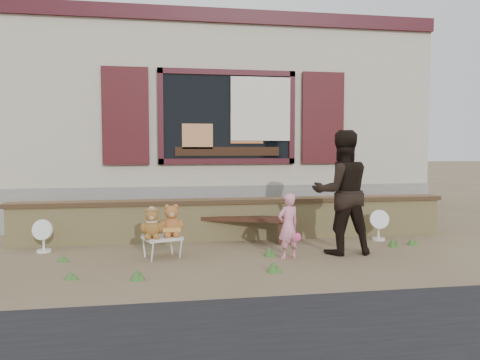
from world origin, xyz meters
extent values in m
plane|color=brown|center=(0.00, 0.00, 0.00)|extent=(80.00, 80.00, 0.00)
cube|color=#B2AB90|center=(0.00, 4.50, 2.40)|extent=(8.00, 5.00, 3.20)
cube|color=gray|center=(0.00, 4.50, 0.40)|extent=(8.04, 5.04, 0.80)
cube|color=black|center=(0.00, 1.97, 2.05)|extent=(2.30, 0.04, 1.50)
cube|color=#3F1219|center=(0.00, 1.95, 2.85)|extent=(2.50, 0.08, 0.10)
cube|color=#3F1219|center=(0.00, 1.95, 1.25)|extent=(2.50, 0.08, 0.10)
cube|color=#3F1219|center=(-1.20, 1.95, 2.05)|extent=(0.10, 0.08, 1.70)
cube|color=#3F1219|center=(1.20, 1.95, 2.05)|extent=(0.10, 0.08, 1.70)
cube|color=#3C1016|center=(-1.80, 1.94, 2.05)|extent=(0.80, 0.07, 1.70)
cube|color=#3C1016|center=(1.80, 1.94, 2.05)|extent=(0.80, 0.07, 1.70)
cube|color=white|center=(0.60, 1.90, 2.20)|extent=(1.10, 0.02, 1.15)
cube|color=#3F1219|center=(0.00, 1.98, 3.85)|extent=(8.00, 0.12, 0.25)
cube|color=black|center=(0.00, 1.94, 1.43)|extent=(1.90, 0.06, 0.16)
cube|color=tan|center=(-0.55, 1.94, 1.70)|extent=(0.55, 0.06, 0.45)
cube|color=#E08447|center=(0.35, 1.94, 1.85)|extent=(0.60, 0.06, 0.55)
cube|color=tan|center=(0.00, 1.00, 0.30)|extent=(7.00, 0.30, 0.60)
cube|color=brown|center=(0.00, 1.00, 0.63)|extent=(7.10, 0.36, 0.07)
cube|color=#321A11|center=(0.03, 0.79, 0.37)|extent=(1.59, 0.89, 0.06)
cube|color=#321A11|center=(-0.61, 1.04, 0.17)|extent=(0.20, 0.31, 0.33)
cube|color=#321A11|center=(0.67, 0.53, 0.17)|extent=(0.20, 0.31, 0.33)
cube|color=silver|center=(-1.20, -0.11, 0.27)|extent=(0.58, 0.55, 0.04)
cylinder|color=silver|center=(-1.32, -0.34, 0.13)|extent=(0.03, 0.03, 0.25)
cylinder|color=silver|center=(-0.95, -0.21, 0.13)|extent=(0.03, 0.03, 0.25)
cylinder|color=silver|center=(-1.44, 0.00, 0.13)|extent=(0.03, 0.03, 0.25)
cylinder|color=silver|center=(-1.07, 0.13, 0.13)|extent=(0.03, 0.03, 0.25)
imported|color=pink|center=(0.49, -0.43, 0.44)|extent=(0.38, 0.31, 0.89)
imported|color=black|center=(1.31, -0.27, 0.87)|extent=(0.86, 0.68, 1.74)
cylinder|color=white|center=(-2.87, 0.51, 0.02)|extent=(0.20, 0.20, 0.04)
cylinder|color=white|center=(-2.87, 0.51, 0.15)|extent=(0.03, 0.03, 0.26)
cylinder|color=white|center=(-2.87, 0.51, 0.33)|extent=(0.31, 0.16, 0.30)
cylinder|color=white|center=(2.27, 0.54, 0.02)|extent=(0.21, 0.21, 0.04)
cylinder|color=white|center=(2.27, 0.54, 0.15)|extent=(0.03, 0.03, 0.27)
cylinder|color=white|center=(2.27, 0.54, 0.34)|extent=(0.32, 0.14, 0.31)
cone|color=#396628|center=(2.60, 0.10, 0.05)|extent=(0.16, 0.16, 0.10)
cone|color=#396628|center=(2.24, 0.03, 0.07)|extent=(0.13, 0.13, 0.14)
cone|color=#396628|center=(-2.23, -0.99, 0.04)|extent=(0.16, 0.16, 0.09)
cone|color=#396628|center=(0.26, -0.27, 0.07)|extent=(0.14, 0.14, 0.14)
cone|color=#396628|center=(0.12, -1.09, 0.07)|extent=(0.16, 0.16, 0.13)
cone|color=#396628|center=(-1.48, -1.15, 0.06)|extent=(0.16, 0.16, 0.13)
cone|color=#396628|center=(-2.49, -0.12, 0.04)|extent=(0.13, 0.13, 0.09)
camera|label=1|loc=(-1.19, -6.49, 1.50)|focal=35.00mm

